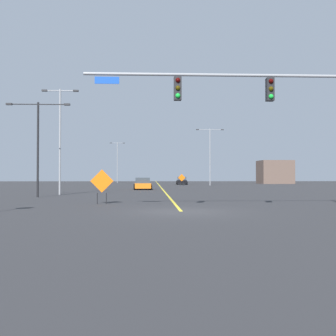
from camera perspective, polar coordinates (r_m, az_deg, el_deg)
ground at (r=18.09m, az=1.89°, el=-6.22°), size 190.45×190.45×0.00m
road_centre_stripe at (r=70.90m, az=-1.34°, el=-2.39°), size 0.16×105.80×0.01m
traffic_signal_assembly at (r=19.03m, az=13.98°, el=9.26°), size 12.80×0.44×6.60m
street_lamp_far_left at (r=65.86m, az=6.01°, el=2.31°), size 4.54×0.24×9.31m
street_lamp_mid_right at (r=89.85m, az=-7.25°, el=1.26°), size 3.36×0.24×9.04m
street_lamp_near_right at (r=31.56m, az=-18.07°, el=3.98°), size 4.74×0.24×7.13m
street_lamp_mid_left at (r=35.04m, az=-15.16°, el=4.83°), size 3.06×0.24×8.96m
construction_sign_left_lane at (r=22.99m, az=-9.42°, el=-2.05°), size 1.32×0.05×1.97m
construction_sign_left_shoulder at (r=62.50m, az=1.97°, el=-1.49°), size 1.16×0.17×1.86m
car_black_far at (r=72.37m, az=1.97°, el=-1.84°), size 2.08×4.59×1.41m
car_orange_near at (r=46.52m, az=-3.67°, el=-2.27°), size 2.21×4.01×1.38m
roadside_building_east at (r=82.29m, az=15.01°, el=-0.57°), size 6.18×5.60×4.61m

